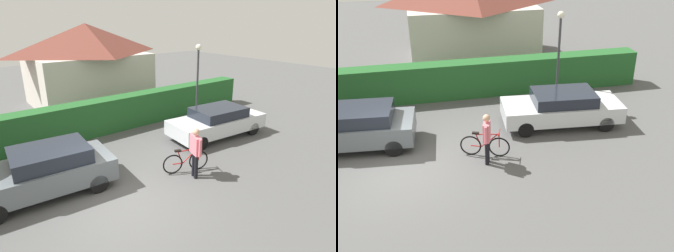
{
  "view_description": "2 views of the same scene",
  "coord_description": "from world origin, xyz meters",
  "views": [
    {
      "loc": [
        -3.3,
        -6.42,
        5.02
      ],
      "look_at": [
        2.86,
        1.48,
        1.3
      ],
      "focal_mm": 31.12,
      "sensor_mm": 36.0,
      "label": 1
    },
    {
      "loc": [
        0.77,
        -11.09,
        7.12
      ],
      "look_at": [
        3.47,
        0.49,
        0.92
      ],
      "focal_mm": 43.14,
      "sensor_mm": 36.0,
      "label": 2
    }
  ],
  "objects": [
    {
      "name": "ground_plane",
      "position": [
        0.0,
        0.0,
        0.0
      ],
      "size": [
        60.0,
        60.0,
        0.0
      ],
      "primitive_type": "plane",
      "color": "#525252"
    },
    {
      "name": "hedge_row",
      "position": [
        0.0,
        5.47,
        0.78
      ],
      "size": [
        21.43,
        0.9,
        1.56
      ],
      "primitive_type": "cube",
      "color": "#225A27",
      "rests_on": "ground"
    },
    {
      "name": "house_distant",
      "position": [
        3.93,
        10.84,
        2.43
      ],
      "size": [
        6.99,
        5.09,
        4.75
      ],
      "color": "beige",
      "rests_on": "ground"
    },
    {
      "name": "parked_car_near",
      "position": [
        -1.49,
        1.89,
        0.76
      ],
      "size": [
        4.21,
        2.16,
        1.44
      ],
      "color": "slate",
      "rests_on": "ground"
    },
    {
      "name": "parked_car_far",
      "position": [
        5.95,
        1.89,
        0.71
      ],
      "size": [
        4.58,
        2.14,
        1.34
      ],
      "color": "silver",
      "rests_on": "ground"
    },
    {
      "name": "bicycle",
      "position": [
        2.7,
        0.28,
        0.39
      ],
      "size": [
        1.59,
        0.7,
        0.91
      ],
      "color": "black",
      "rests_on": "ground"
    },
    {
      "name": "person_rider",
      "position": [
        2.69,
        -0.19,
        1.03
      ],
      "size": [
        0.33,
        0.67,
        1.74
      ],
      "color": "black",
      "rests_on": "ground"
    },
    {
      "name": "street_lamp",
      "position": [
        6.38,
        3.69,
        2.55
      ],
      "size": [
        0.28,
        0.28,
        3.9
      ],
      "color": "#38383D",
      "rests_on": "ground"
    }
  ]
}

